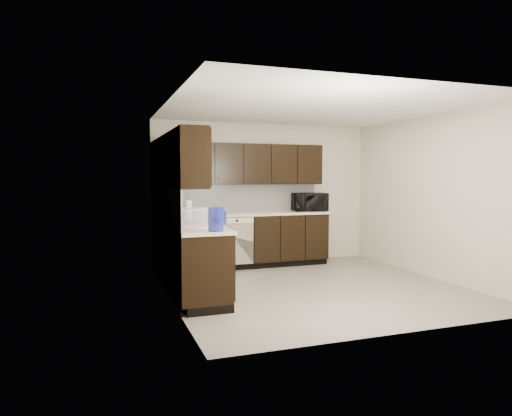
% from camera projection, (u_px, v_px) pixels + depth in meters
% --- Properties ---
extents(floor, '(4.00, 4.00, 0.00)m').
position_uv_depth(floor, '(313.00, 287.00, 6.43)').
color(floor, gray).
rests_on(floor, ground).
extents(ceiling, '(4.00, 4.00, 0.00)m').
position_uv_depth(ceiling, '(315.00, 108.00, 6.25)').
color(ceiling, white).
rests_on(ceiling, wall_back).
extents(wall_back, '(4.00, 0.02, 2.50)m').
position_uv_depth(wall_back, '(264.00, 194.00, 8.22)').
color(wall_back, beige).
rests_on(wall_back, floor).
extents(wall_left, '(0.02, 4.00, 2.50)m').
position_uv_depth(wall_left, '(170.00, 201.00, 5.68)').
color(wall_left, beige).
rests_on(wall_left, floor).
extents(wall_right, '(0.02, 4.00, 2.50)m').
position_uv_depth(wall_right, '(431.00, 197.00, 7.00)').
color(wall_right, beige).
rests_on(wall_right, floor).
extents(wall_front, '(4.00, 0.02, 2.50)m').
position_uv_depth(wall_front, '(406.00, 208.00, 4.46)').
color(wall_front, beige).
rests_on(wall_front, floor).
extents(lower_cabinets, '(3.00, 2.80, 0.90)m').
position_uv_depth(lower_cabinets, '(223.00, 250.00, 7.11)').
color(lower_cabinets, black).
rests_on(lower_cabinets, floor).
extents(countertop, '(3.03, 2.83, 0.04)m').
position_uv_depth(countertop, '(223.00, 218.00, 7.07)').
color(countertop, beige).
rests_on(countertop, lower_cabinets).
extents(backsplash, '(3.00, 2.80, 0.48)m').
position_uv_depth(backsplash, '(207.00, 201.00, 7.18)').
color(backsplash, white).
rests_on(backsplash, countertop).
extents(upper_cabinets, '(3.00, 2.80, 0.70)m').
position_uv_depth(upper_cabinets, '(215.00, 163.00, 7.07)').
color(upper_cabinets, black).
rests_on(upper_cabinets, wall_back).
extents(dishwasher, '(0.58, 0.04, 0.78)m').
position_uv_depth(dishwasher, '(237.00, 238.00, 7.48)').
color(dishwasher, beige).
rests_on(dishwasher, lower_cabinets).
extents(sink, '(0.54, 0.82, 0.42)m').
position_uv_depth(sink, '(195.00, 230.00, 5.80)').
color(sink, beige).
rests_on(sink, countertop).
extents(microwave, '(0.65, 0.49, 0.33)m').
position_uv_depth(microwave, '(310.00, 202.00, 8.17)').
color(microwave, black).
rests_on(microwave, countertop).
extents(soap_bottle_a, '(0.10, 0.10, 0.17)m').
position_uv_depth(soap_bottle_a, '(203.00, 215.00, 6.28)').
color(soap_bottle_a, gray).
rests_on(soap_bottle_a, countertop).
extents(soap_bottle_b, '(0.13, 0.13, 0.27)m').
position_uv_depth(soap_bottle_b, '(177.00, 211.00, 6.31)').
color(soap_bottle_b, gray).
rests_on(soap_bottle_b, countertop).
extents(toaster_oven, '(0.37, 0.33, 0.19)m').
position_uv_depth(toaster_oven, '(169.00, 209.00, 7.35)').
color(toaster_oven, silver).
rests_on(toaster_oven, countertop).
extents(storage_bin, '(0.51, 0.38, 0.20)m').
position_uv_depth(storage_bin, '(191.00, 217.00, 5.88)').
color(storage_bin, white).
rests_on(storage_bin, countertop).
extents(blue_pitcher, '(0.24, 0.24, 0.27)m').
position_uv_depth(blue_pitcher, '(216.00, 219.00, 5.17)').
color(blue_pitcher, '#111A9C').
rests_on(blue_pitcher, countertop).
extents(teal_tumbler, '(0.08, 0.08, 0.17)m').
position_uv_depth(teal_tumbler, '(190.00, 211.00, 7.14)').
color(teal_tumbler, '#0C8D8B').
rests_on(teal_tumbler, countertop).
extents(paper_towel_roll, '(0.15, 0.15, 0.27)m').
position_uv_depth(paper_towel_roll, '(187.00, 210.00, 6.61)').
color(paper_towel_roll, white).
rests_on(paper_towel_roll, countertop).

